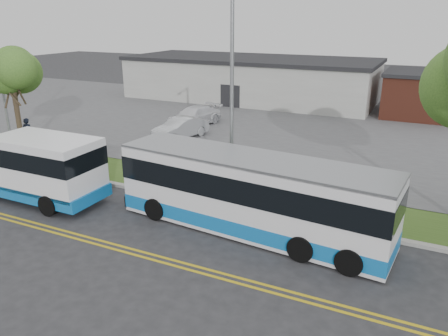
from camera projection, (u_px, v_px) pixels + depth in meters
The scene contains 17 objects.
ground at pixel (149, 203), 20.59m from camera, with size 140.00×140.00×0.00m, color #28282B.
lane_line_north at pixel (93, 238), 17.32m from camera, with size 70.00×0.12×0.01m, color gold.
lane_line_south at pixel (87, 242), 17.06m from camera, with size 70.00×0.12×0.01m, color gold.
curb at pixel (162, 194), 21.51m from camera, with size 80.00×0.30×0.15m, color #9E9B93.
verge at pixel (181, 182), 23.04m from camera, with size 80.00×3.30×0.10m, color #36501A.
parking_lot at pixel (271, 125), 35.04m from camera, with size 80.00×25.00×0.10m, color #4C4C4F.
commercial_building at pixel (250, 79), 45.29m from camera, with size 25.40×10.40×4.35m.
brick_wing at pixel (422, 94), 37.76m from camera, with size 6.30×7.30×3.90m.
tree_west at pixel (11, 72), 26.53m from camera, with size 4.40×4.40×6.91m.
streetlight_near at pixel (231, 88), 19.96m from camera, with size 0.35×1.53×9.50m.
shuttle_bus at pixel (35, 166), 20.61m from camera, with size 8.15×2.78×3.11m.
transit_bus at pixel (251, 194), 17.51m from camera, with size 11.53×3.58×3.15m.
pedestrian at pixel (28, 133), 28.66m from camera, with size 0.72×0.47×1.97m, color black.
parked_car_a at pixel (180, 128), 30.93m from camera, with size 1.55×4.45×1.47m, color #B4B8BC.
parked_car_b at pixel (194, 116), 34.56m from camera, with size 2.06×5.08×1.47m, color white.
grocery_bag_left at pixel (24, 145), 28.85m from camera, with size 0.32×0.32×0.32m, color white.
grocery_bag_right at pixel (36, 144), 29.03m from camera, with size 0.32×0.32×0.32m, color white.
Camera 1 is at (11.39, -15.48, 8.37)m, focal length 35.00 mm.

